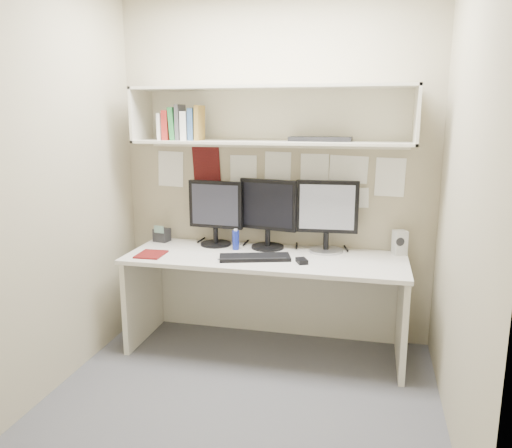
% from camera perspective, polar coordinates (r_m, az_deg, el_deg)
% --- Properties ---
extents(floor, '(2.40, 2.00, 0.01)m').
position_cam_1_polar(floor, '(3.31, -1.43, -18.98)').
color(floor, '#4B4A50').
rests_on(floor, ground).
extents(wall_back, '(2.40, 0.02, 2.60)m').
position_cam_1_polar(wall_back, '(3.83, 2.22, 6.02)').
color(wall_back, tan).
rests_on(wall_back, ground).
extents(wall_front, '(2.40, 0.02, 2.60)m').
position_cam_1_polar(wall_front, '(1.92, -9.08, -0.36)').
color(wall_front, tan).
rests_on(wall_front, ground).
extents(wall_left, '(0.02, 2.00, 2.60)m').
position_cam_1_polar(wall_left, '(3.37, -21.81, 4.29)').
color(wall_left, tan).
rests_on(wall_left, ground).
extents(wall_right, '(0.02, 2.00, 2.60)m').
position_cam_1_polar(wall_right, '(2.81, 22.86, 2.80)').
color(wall_right, tan).
rests_on(wall_right, ground).
extents(desk, '(2.00, 0.70, 0.73)m').
position_cam_1_polar(desk, '(3.72, 1.07, -9.04)').
color(desk, silver).
rests_on(desk, floor).
extents(overhead_hutch, '(2.00, 0.38, 0.40)m').
position_cam_1_polar(overhead_hutch, '(3.67, 1.85, 12.32)').
color(overhead_hutch, beige).
rests_on(overhead_hutch, wall_back).
extents(pinned_papers, '(1.92, 0.01, 0.48)m').
position_cam_1_polar(pinned_papers, '(3.83, 2.20, 5.26)').
color(pinned_papers, white).
rests_on(pinned_papers, wall_back).
extents(monitor_left, '(0.43, 0.24, 0.50)m').
position_cam_1_polar(monitor_left, '(3.85, -4.65, 1.52)').
color(monitor_left, black).
rests_on(monitor_left, desk).
extents(monitor_center, '(0.45, 0.25, 0.52)m').
position_cam_1_polar(monitor_center, '(3.75, 1.38, 1.42)').
color(monitor_center, black).
rests_on(monitor_center, desk).
extents(monitor_right, '(0.45, 0.25, 0.53)m').
position_cam_1_polar(monitor_right, '(3.69, 8.10, 1.15)').
color(monitor_right, '#A5A5AA').
rests_on(monitor_right, desk).
extents(keyboard, '(0.52, 0.31, 0.02)m').
position_cam_1_polar(keyboard, '(3.51, -0.14, -3.84)').
color(keyboard, black).
rests_on(keyboard, desk).
extents(mouse, '(0.10, 0.12, 0.03)m').
position_cam_1_polar(mouse, '(3.43, 5.25, -4.22)').
color(mouse, black).
rests_on(mouse, desk).
extents(speaker, '(0.11, 0.12, 0.18)m').
position_cam_1_polar(speaker, '(3.75, 16.11, -2.05)').
color(speaker, '#BABAB5').
rests_on(speaker, desk).
extents(blue_bottle, '(0.05, 0.05, 0.16)m').
position_cam_1_polar(blue_bottle, '(3.75, -2.33, -1.81)').
color(blue_bottle, navy).
rests_on(blue_bottle, desk).
extents(maroon_notebook, '(0.19, 0.23, 0.01)m').
position_cam_1_polar(maroon_notebook, '(3.69, -11.91, -3.41)').
color(maroon_notebook, '#5D0F0F').
rests_on(maroon_notebook, desk).
extents(desk_phone, '(0.13, 0.12, 0.14)m').
position_cam_1_polar(desk_phone, '(4.06, -10.72, -1.21)').
color(desk_phone, black).
rests_on(desk_phone, desk).
extents(book_stack, '(0.32, 0.16, 0.26)m').
position_cam_1_polar(book_stack, '(3.79, -8.50, 11.19)').
color(book_stack, white).
rests_on(book_stack, overhead_hutch).
extents(hutch_tray, '(0.44, 0.18, 0.03)m').
position_cam_1_polar(hutch_tray, '(3.60, 7.37, 9.61)').
color(hutch_tray, black).
rests_on(hutch_tray, overhead_hutch).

